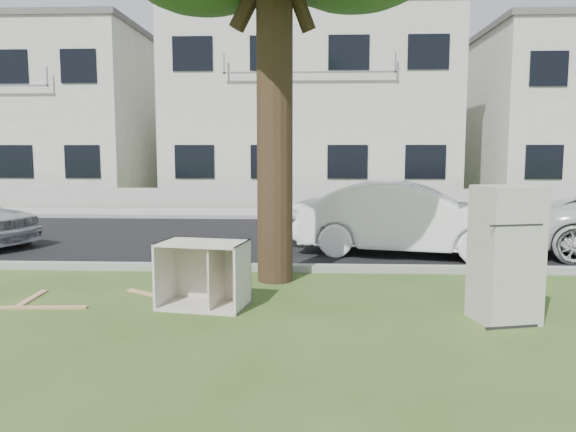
{
  "coord_description": "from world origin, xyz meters",
  "views": [
    {
      "loc": [
        0.19,
        -6.66,
        1.99
      ],
      "look_at": [
        -0.14,
        0.6,
        1.14
      ],
      "focal_mm": 35.0,
      "sensor_mm": 36.0,
      "label": 1
    }
  ],
  "objects": [
    {
      "name": "ground",
      "position": [
        0.0,
        0.0,
        0.0
      ],
      "size": [
        120.0,
        120.0,
        0.0
      ],
      "primitive_type": "plane",
      "color": "#2F4E1C"
    },
    {
      "name": "road",
      "position": [
        0.0,
        6.0,
        0.01
      ],
      "size": [
        120.0,
        7.0,
        0.01
      ],
      "primitive_type": "cube",
      "color": "black",
      "rests_on": "ground"
    },
    {
      "name": "kerb_near",
      "position": [
        0.0,
        2.45,
        0.0
      ],
      "size": [
        120.0,
        0.18,
        0.12
      ],
      "primitive_type": "cube",
      "color": "gray",
      "rests_on": "ground"
    },
    {
      "name": "kerb_far",
      "position": [
        0.0,
        9.55,
        0.0
      ],
      "size": [
        120.0,
        0.18,
        0.12
      ],
      "primitive_type": "cube",
      "color": "gray",
      "rests_on": "ground"
    },
    {
      "name": "sidewalk",
      "position": [
        0.0,
        11.0,
        0.01
      ],
      "size": [
        120.0,
        2.8,
        0.01
      ],
      "primitive_type": "cube",
      "color": "gray",
      "rests_on": "ground"
    },
    {
      "name": "low_wall",
      "position": [
        0.0,
        12.6,
        0.35
      ],
      "size": [
        120.0,
        0.15,
        0.7
      ],
      "primitive_type": "cube",
      "color": "gray",
      "rests_on": "ground"
    },
    {
      "name": "townhouse_left",
      "position": [
        -12.0,
        17.5,
        3.52
      ],
      "size": [
        10.2,
        8.16,
        7.04
      ],
      "color": "silver",
      "rests_on": "ground"
    },
    {
      "name": "townhouse_center",
      "position": [
        0.0,
        17.5,
        3.72
      ],
      "size": [
        11.22,
        8.16,
        7.44
      ],
      "color": "beige",
      "rests_on": "ground"
    },
    {
      "name": "fridge",
      "position": [
        2.42,
        -0.12,
        0.79
      ],
      "size": [
        0.78,
        0.74,
        1.59
      ],
      "primitive_type": "cube",
      "rotation": [
        0.0,
        0.0,
        0.24
      ],
      "color": "beige",
      "rests_on": "ground"
    },
    {
      "name": "cabinet",
      "position": [
        -1.21,
        0.29,
        0.42
      ],
      "size": [
        1.18,
        0.85,
        0.84
      ],
      "primitive_type": "cube",
      "rotation": [
        0.0,
        0.0,
        -0.18
      ],
      "color": "white",
      "rests_on": "ground"
    },
    {
      "name": "plank_a",
      "position": [
        -3.29,
        0.12,
        0.01
      ],
      "size": [
        1.23,
        0.17,
        0.02
      ],
      "primitive_type": "cube",
      "rotation": [
        0.0,
        0.0,
        0.06
      ],
      "color": "tan",
      "rests_on": "ground"
    },
    {
      "name": "plank_b",
      "position": [
        -2.06,
        0.82,
        0.01
      ],
      "size": [
        0.82,
        0.59,
        0.02
      ],
      "primitive_type": "cube",
      "rotation": [
        0.0,
        0.0,
        -0.58
      ],
      "color": "tan",
      "rests_on": "ground"
    },
    {
      "name": "plank_c",
      "position": [
        -3.6,
        0.54,
        0.01
      ],
      "size": [
        0.15,
        0.87,
        0.02
      ],
      "primitive_type": "cube",
      "rotation": [
        0.0,
        0.0,
        1.63
      ],
      "color": "tan",
      "rests_on": "ground"
    },
    {
      "name": "car_center",
      "position": [
        2.0,
        4.07,
        0.7
      ],
      "size": [
        4.47,
        2.39,
        1.4
      ],
      "primitive_type": "imported",
      "rotation": [
        0.0,
        0.0,
        1.35
      ],
      "color": "white",
      "rests_on": "ground"
    }
  ]
}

